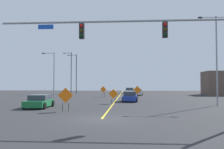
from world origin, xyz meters
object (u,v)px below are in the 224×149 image
at_px(construction_sign_right_shoulder, 103,90).
at_px(car_white_mid, 129,91).
at_px(traffic_signal_assembly, 161,38).
at_px(construction_sign_median_near, 66,96).
at_px(car_green_far, 39,102).
at_px(construction_sign_left_shoulder, 113,95).
at_px(street_lamp_mid_left, 71,71).
at_px(street_lamp_far_right, 76,72).
at_px(street_lamp_near_left, 217,53).
at_px(construction_sign_right_lane, 137,91).
at_px(car_blue_distant, 130,97).
at_px(street_lamp_far_left, 53,73).
at_px(car_silver_passing, 137,92).

xyz_separation_m(construction_sign_right_shoulder, car_white_mid, (4.60, 16.28, -0.58)).
bearing_deg(traffic_signal_assembly, construction_sign_median_near, 151.34).
bearing_deg(car_green_far, construction_sign_left_shoulder, 35.66).
xyz_separation_m(traffic_signal_assembly, car_white_mid, (-2.10, 41.64, -4.86)).
relative_size(street_lamp_mid_left, street_lamp_far_right, 1.04).
bearing_deg(traffic_signal_assembly, street_lamp_mid_left, 112.37).
relative_size(traffic_signal_assembly, street_lamp_mid_left, 1.77).
bearing_deg(construction_sign_right_shoulder, street_lamp_mid_left, 124.86).
xyz_separation_m(traffic_signal_assembly, street_lamp_near_left, (7.50, 10.75, 0.26)).
bearing_deg(construction_sign_median_near, construction_sign_right_lane, 69.76).
distance_m(car_blue_distant, car_white_mid, 25.75).
xyz_separation_m(construction_sign_right_lane, construction_sign_left_shoulder, (-3.20, -10.67, -0.17)).
bearing_deg(traffic_signal_assembly, car_white_mid, 92.89).
height_order(construction_sign_right_lane, car_blue_distant, construction_sign_right_lane).
height_order(traffic_signal_assembly, street_lamp_far_right, street_lamp_far_right).
xyz_separation_m(street_lamp_near_left, car_white_mid, (-9.60, 30.89, -5.12)).
relative_size(street_lamp_far_left, construction_sign_right_lane, 3.72).
relative_size(street_lamp_mid_left, construction_sign_right_lane, 4.79).
distance_m(construction_sign_median_near, construction_sign_left_shoulder, 8.73).
distance_m(street_lamp_far_right, car_silver_passing, 16.19).
bearing_deg(construction_sign_median_near, street_lamp_near_left, 23.26).
distance_m(construction_sign_left_shoulder, car_blue_distant, 4.28).
distance_m(traffic_signal_assembly, construction_sign_median_near, 9.75).
distance_m(street_lamp_far_left, construction_sign_median_near, 19.03).
xyz_separation_m(street_lamp_far_right, car_blue_distant, (12.72, -23.21, -4.44)).
bearing_deg(car_white_mid, traffic_signal_assembly, -87.11).
relative_size(car_white_mid, car_silver_passing, 0.92).
distance_m(street_lamp_near_left, car_blue_distant, 11.98).
bearing_deg(traffic_signal_assembly, car_blue_distant, 97.33).
height_order(car_blue_distant, car_white_mid, car_white_mid).
height_order(traffic_signal_assembly, construction_sign_right_lane, traffic_signal_assembly).
bearing_deg(street_lamp_far_left, street_lamp_far_right, 90.63).
xyz_separation_m(construction_sign_right_shoulder, construction_sign_left_shoulder, (2.65, -13.22, -0.15)).
xyz_separation_m(street_lamp_mid_left, car_silver_passing, (15.26, -5.70, -4.69)).
height_order(construction_sign_right_lane, car_white_mid, construction_sign_right_lane).
distance_m(street_lamp_mid_left, car_silver_passing, 16.95).
height_order(street_lamp_far_left, construction_sign_median_near, street_lamp_far_left).
relative_size(car_blue_distant, car_white_mid, 1.06).
relative_size(street_lamp_near_left, car_blue_distant, 2.27).
xyz_separation_m(construction_sign_right_lane, construction_sign_right_shoulder, (-5.85, 2.55, -0.02)).
distance_m(traffic_signal_assembly, street_lamp_far_right, 41.80).
distance_m(street_lamp_near_left, car_white_mid, 32.75).
height_order(street_lamp_far_left, construction_sign_right_shoulder, street_lamp_far_left).
xyz_separation_m(traffic_signal_assembly, street_lamp_far_left, (-14.58, 21.73, -1.33)).
bearing_deg(street_lamp_mid_left, car_green_far, -81.50).
bearing_deg(street_lamp_mid_left, traffic_signal_assembly, -67.63).
bearing_deg(construction_sign_median_near, street_lamp_far_left, 111.40).
bearing_deg(construction_sign_right_shoulder, street_lamp_far_right, 120.40).
bearing_deg(street_lamp_far_right, construction_sign_median_near, -78.57).
bearing_deg(street_lamp_mid_left, construction_sign_right_lane, -46.27).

